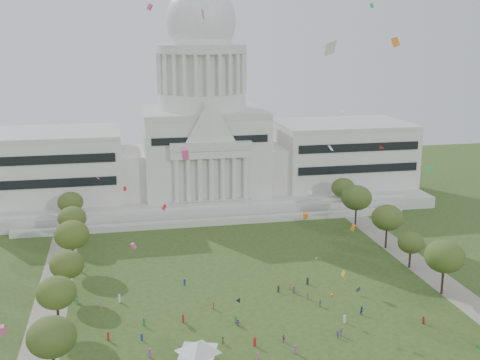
{
  "coord_description": "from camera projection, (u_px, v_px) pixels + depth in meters",
  "views": [
    {
      "loc": [
        -30.77,
        -104.69,
        61.51
      ],
      "look_at": [
        0.0,
        45.0,
        24.0
      ],
      "focal_mm": 45.0,
      "sensor_mm": 36.0,
      "label": 1
    }
  ],
  "objects": [
    {
      "name": "person_9",
      "position": [
        341.0,
        332.0,
        125.04
      ],
      "size": [
        1.24,
        1.33,
        1.87
      ],
      "primitive_type": "imported",
      "rotation": [
        0.0,
        0.0,
        0.9
      ],
      "color": "#4C4C51",
      "rests_on": "ground"
    },
    {
      "name": "row_tree_l_3",
      "position": [
        67.0,
        265.0,
        141.95
      ],
      "size": [
        8.12,
        8.12,
        11.55
      ],
      "color": "black",
      "rests_on": "ground"
    },
    {
      "name": "person_4",
      "position": [
        283.0,
        338.0,
        122.59
      ],
      "size": [
        0.88,
        1.17,
        1.78
      ],
      "primitive_type": "imported",
      "rotation": [
        0.0,
        0.0,
        5.04
      ],
      "color": "#994C8C",
      "rests_on": "ground"
    },
    {
      "name": "path_right",
      "position": [
        430.0,
        273.0,
        158.19
      ],
      "size": [
        8.0,
        160.0,
        0.04
      ],
      "primitive_type": "cube",
      "color": "gray",
      "rests_on": "ground"
    },
    {
      "name": "distant_crowd",
      "position": [
        202.0,
        316.0,
        132.17
      ],
      "size": [
        58.21,
        38.41,
        1.95
      ],
      "color": "silver",
      "rests_on": "ground"
    },
    {
      "name": "row_tree_r_5",
      "position": [
        357.0,
        198.0,
        193.18
      ],
      "size": [
        9.82,
        9.82,
        13.96
      ],
      "color": "black",
      "rests_on": "ground"
    },
    {
      "name": "row_tree_l_6",
      "position": [
        70.0,
        202.0,
        193.93
      ],
      "size": [
        8.19,
        8.19,
        11.64
      ],
      "color": "black",
      "rests_on": "ground"
    },
    {
      "name": "person_5",
      "position": [
        238.0,
        323.0,
        129.41
      ],
      "size": [
        1.36,
        1.55,
        1.61
      ],
      "primitive_type": "imported",
      "rotation": [
        0.0,
        0.0,
        2.21
      ],
      "color": "#994C8C",
      "rests_on": "ground"
    },
    {
      "name": "path_left",
      "position": [
        51.0,
        305.0,
        139.42
      ],
      "size": [
        8.0,
        160.0,
        0.04
      ],
      "primitive_type": "cube",
      "color": "gray",
      "rests_on": "ground"
    },
    {
      "name": "person_3",
      "position": [
        338.0,
        335.0,
        124.33
      ],
      "size": [
        0.57,
        1.03,
        1.55
      ],
      "primitive_type": "imported",
      "rotation": [
        0.0,
        0.0,
        4.77
      ],
      "color": "navy",
      "rests_on": "ground"
    },
    {
      "name": "row_tree_l_2",
      "position": [
        56.0,
        293.0,
        125.89
      ],
      "size": [
        8.42,
        8.42,
        11.97
      ],
      "color": "black",
      "rests_on": "ground"
    },
    {
      "name": "capitol",
      "position": [
        203.0,
        141.0,
        223.01
      ],
      "size": [
        160.0,
        64.5,
        91.3
      ],
      "color": "beige",
      "rests_on": "ground"
    },
    {
      "name": "person_2",
      "position": [
        362.0,
        310.0,
        134.63
      ],
      "size": [
        1.13,
        0.93,
        2.01
      ],
      "primitive_type": "imported",
      "rotation": [
        0.0,
        0.0,
        0.39
      ],
      "color": "navy",
      "rests_on": "ground"
    },
    {
      "name": "row_tree_r_3",
      "position": [
        411.0,
        243.0,
        160.07
      ],
      "size": [
        7.01,
        7.01,
        9.98
      ],
      "color": "black",
      "rests_on": "ground"
    },
    {
      "name": "row_tree_r_6",
      "position": [
        343.0,
        188.0,
        211.06
      ],
      "size": [
        8.42,
        8.42,
        11.97
      ],
      "color": "black",
      "rests_on": "ground"
    },
    {
      "name": "row_tree_l_5",
      "position": [
        72.0,
        218.0,
        176.97
      ],
      "size": [
        8.33,
        8.33,
        11.85
      ],
      "color": "black",
      "rests_on": "ground"
    },
    {
      "name": "person_0",
      "position": [
        423.0,
        320.0,
        130.5
      ],
      "size": [
        0.88,
        0.99,
        1.7
      ],
      "primitive_type": "imported",
      "rotation": [
        0.0,
        0.0,
        5.23
      ],
      "color": "#B21E1E",
      "rests_on": "ground"
    },
    {
      "name": "person_8",
      "position": [
        222.0,
        340.0,
        121.91
      ],
      "size": [
        0.88,
        0.63,
        1.65
      ],
      "primitive_type": "imported",
      "rotation": [
        0.0,
        0.0,
        3.32
      ],
      "color": "olive",
      "rests_on": "ground"
    },
    {
      "name": "row_tree_r_4",
      "position": [
        387.0,
        218.0,
        174.41
      ],
      "size": [
        9.19,
        9.19,
        13.06
      ],
      "color": "black",
      "rests_on": "ground"
    },
    {
      "name": "event_tent",
      "position": [
        198.0,
        346.0,
        113.28
      ],
      "size": [
        11.71,
        11.71,
        5.23
      ],
      "color": "#4C4C4C",
      "rests_on": "ground"
    },
    {
      "name": "kite_swarm",
      "position": [
        274.0,
        189.0,
        123.37
      ],
      "size": [
        92.85,
        100.47,
        67.01
      ],
      "color": "white",
      "rests_on": "ground"
    },
    {
      "name": "row_tree_l_4",
      "position": [
        72.0,
        235.0,
        159.27
      ],
      "size": [
        9.29,
        9.29,
        13.21
      ],
      "color": "black",
      "rests_on": "ground"
    },
    {
      "name": "row_tree_l_1",
      "position": [
        52.0,
        337.0,
        106.7
      ],
      "size": [
        8.86,
        8.86,
        12.59
      ],
      "color": "black",
      "rests_on": "ground"
    },
    {
      "name": "ground",
      "position": [
        285.0,
        349.0,
        120.27
      ],
      "size": [
        400.0,
        400.0,
        0.0
      ],
      "primitive_type": "plane",
      "color": "#32471C",
      "rests_on": "ground"
    },
    {
      "name": "row_tree_r_2",
      "position": [
        445.0,
        256.0,
        143.19
      ],
      "size": [
        9.55,
        9.55,
        13.58
      ],
      "color": "black",
      "rests_on": "ground"
    },
    {
      "name": "person_10",
      "position": [
        320.0,
        303.0,
        138.68
      ],
      "size": [
        0.87,
        1.15,
        1.74
      ],
      "primitive_type": "imported",
      "rotation": [
        0.0,
        0.0,
        1.22
      ],
      "color": "#994C8C",
      "rests_on": "ground"
    }
  ]
}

